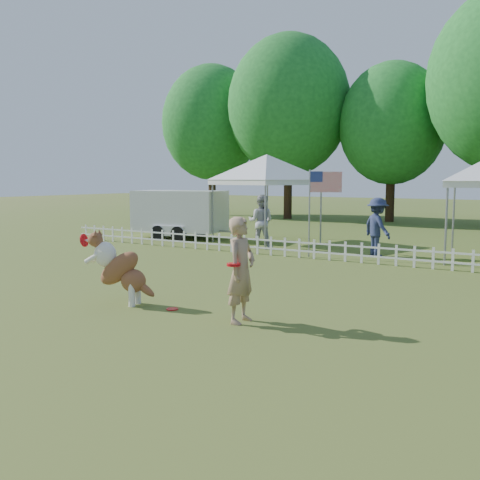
{
  "coord_description": "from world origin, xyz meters",
  "views": [
    {
      "loc": [
        5.87,
        -7.9,
        2.44
      ],
      "look_at": [
        -0.3,
        2.0,
        1.1
      ],
      "focal_mm": 40.0,
      "sensor_mm": 36.0,
      "label": 1
    }
  ],
  "objects_px": {
    "frisbee_on_turf": "(172,309)",
    "cargo_trailer": "(180,214)",
    "spectator_b": "(377,227)",
    "spectator_a": "(261,222)",
    "canopy_tent_left": "(266,200)",
    "handler": "(241,270)",
    "dog": "(120,268)",
    "flag_pole": "(309,214)"
  },
  "relations": [
    {
      "from": "cargo_trailer",
      "to": "spectator_a",
      "type": "relative_size",
      "value": 2.41
    },
    {
      "from": "dog",
      "to": "spectator_a",
      "type": "xyz_separation_m",
      "value": [
        -1.9,
        8.84,
        0.24
      ]
    },
    {
      "from": "flag_pole",
      "to": "cargo_trailer",
      "type": "bearing_deg",
      "value": 141.65
    },
    {
      "from": "dog",
      "to": "canopy_tent_left",
      "type": "bearing_deg",
      "value": 87.57
    },
    {
      "from": "flag_pole",
      "to": "spectator_b",
      "type": "distance_m",
      "value": 2.26
    },
    {
      "from": "frisbee_on_turf",
      "to": "handler",
      "type": "bearing_deg",
      "value": -2.62
    },
    {
      "from": "frisbee_on_turf",
      "to": "canopy_tent_left",
      "type": "xyz_separation_m",
      "value": [
        -3.69,
        10.23,
        1.63
      ]
    },
    {
      "from": "canopy_tent_left",
      "to": "cargo_trailer",
      "type": "bearing_deg",
      "value": -154.6
    },
    {
      "from": "dog",
      "to": "frisbee_on_turf",
      "type": "distance_m",
      "value": 1.34
    },
    {
      "from": "frisbee_on_turf",
      "to": "cargo_trailer",
      "type": "xyz_separation_m",
      "value": [
        -7.45,
        9.67,
        0.99
      ]
    },
    {
      "from": "dog",
      "to": "flag_pole",
      "type": "bearing_deg",
      "value": 70.48
    },
    {
      "from": "cargo_trailer",
      "to": "spectator_b",
      "type": "distance_m",
      "value": 8.52
    },
    {
      "from": "dog",
      "to": "canopy_tent_left",
      "type": "distance_m",
      "value": 10.76
    },
    {
      "from": "flag_pole",
      "to": "spectator_a",
      "type": "distance_m",
      "value": 2.62
    },
    {
      "from": "frisbee_on_turf",
      "to": "cargo_trailer",
      "type": "distance_m",
      "value": 12.25
    },
    {
      "from": "cargo_trailer",
      "to": "spectator_a",
      "type": "xyz_separation_m",
      "value": [
        4.42,
        -1.01,
        -0.06
      ]
    },
    {
      "from": "dog",
      "to": "cargo_trailer",
      "type": "height_order",
      "value": "cargo_trailer"
    },
    {
      "from": "handler",
      "to": "spectator_b",
      "type": "distance_m",
      "value": 9.07
    },
    {
      "from": "handler",
      "to": "dog",
      "type": "distance_m",
      "value": 2.71
    },
    {
      "from": "canopy_tent_left",
      "to": "cargo_trailer",
      "type": "distance_m",
      "value": 3.86
    },
    {
      "from": "frisbee_on_turf",
      "to": "flag_pole",
      "type": "bearing_deg",
      "value": 95.15
    },
    {
      "from": "handler",
      "to": "dog",
      "type": "bearing_deg",
      "value": 90.71
    },
    {
      "from": "dog",
      "to": "frisbee_on_turf",
      "type": "xyz_separation_m",
      "value": [
        1.13,
        0.18,
        -0.7
      ]
    },
    {
      "from": "frisbee_on_turf",
      "to": "dog",
      "type": "bearing_deg",
      "value": -170.73
    },
    {
      "from": "canopy_tent_left",
      "to": "spectator_b",
      "type": "bearing_deg",
      "value": 2.2
    },
    {
      "from": "cargo_trailer",
      "to": "flag_pole",
      "type": "height_order",
      "value": "flag_pole"
    },
    {
      "from": "frisbee_on_turf",
      "to": "flag_pole",
      "type": "height_order",
      "value": "flag_pole"
    },
    {
      "from": "spectator_a",
      "to": "spectator_b",
      "type": "relative_size",
      "value": 1.02
    },
    {
      "from": "canopy_tent_left",
      "to": "spectator_b",
      "type": "distance_m",
      "value": 4.94
    },
    {
      "from": "dog",
      "to": "handler",
      "type": "bearing_deg",
      "value": -13.83
    },
    {
      "from": "cargo_trailer",
      "to": "spectator_b",
      "type": "relative_size",
      "value": 2.46
    },
    {
      "from": "handler",
      "to": "spectator_a",
      "type": "height_order",
      "value": "spectator_a"
    },
    {
      "from": "frisbee_on_turf",
      "to": "spectator_b",
      "type": "height_order",
      "value": "spectator_b"
    },
    {
      "from": "cargo_trailer",
      "to": "spectator_a",
      "type": "height_order",
      "value": "cargo_trailer"
    },
    {
      "from": "cargo_trailer",
      "to": "spectator_a",
      "type": "bearing_deg",
      "value": -20.73
    },
    {
      "from": "handler",
      "to": "canopy_tent_left",
      "type": "height_order",
      "value": "canopy_tent_left"
    },
    {
      "from": "frisbee_on_turf",
      "to": "flag_pole",
      "type": "xyz_separation_m",
      "value": [
        -0.68,
        7.58,
        1.35
      ]
    },
    {
      "from": "cargo_trailer",
      "to": "flag_pole",
      "type": "bearing_deg",
      "value": -25.02
    },
    {
      "from": "handler",
      "to": "flag_pole",
      "type": "distance_m",
      "value": 7.99
    },
    {
      "from": "handler",
      "to": "frisbee_on_turf",
      "type": "relative_size",
      "value": 8.0
    },
    {
      "from": "handler",
      "to": "spectator_a",
      "type": "xyz_separation_m",
      "value": [
        -4.6,
        8.73,
        0.04
      ]
    },
    {
      "from": "handler",
      "to": "spectator_b",
      "type": "xyz_separation_m",
      "value": [
        -0.53,
        9.06,
        0.02
      ]
    }
  ]
}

